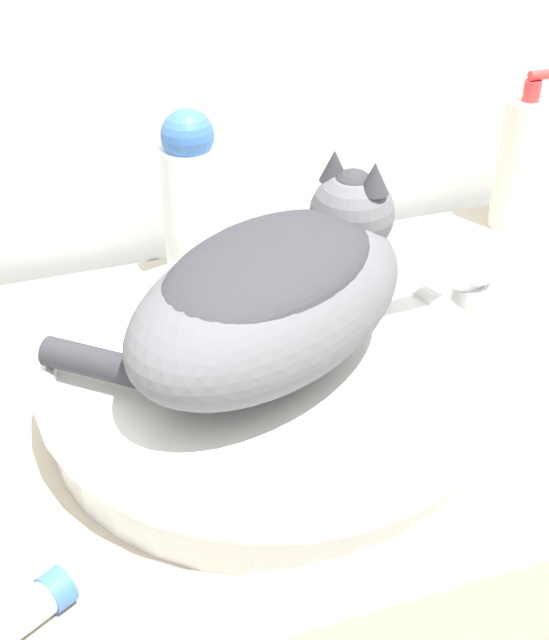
{
  "coord_description": "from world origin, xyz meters",
  "views": [
    {
      "loc": [
        -0.18,
        -0.38,
        1.42
      ],
      "look_at": [
        0.04,
        0.24,
        0.99
      ],
      "focal_mm": 50.0,
      "sensor_mm": 36.0,
      "label": 1
    }
  ],
  "objects": [
    {
      "name": "faucet",
      "position": [
        0.27,
        0.3,
        0.94
      ],
      "size": [
        0.15,
        0.07,
        0.14
      ],
      "rotation": [
        0.0,
        0.0,
        -2.9
      ],
      "color": "silver",
      "rests_on": "vanity_counter"
    },
    {
      "name": "cat",
      "position": [
        0.04,
        0.25,
        1.01
      ],
      "size": [
        0.38,
        0.32,
        0.16
      ],
      "rotation": [
        0.0,
        0.0,
        0.57
      ],
      "color": "#56565B",
      "rests_on": "sink_basin"
    },
    {
      "name": "lotion_bottle_white",
      "position": [
        0.03,
        0.51,
        0.98
      ],
      "size": [
        0.06,
        0.06,
        0.21
      ],
      "color": "silver",
      "rests_on": "vanity_counter"
    },
    {
      "name": "soap_pump_bottle",
      "position": [
        0.46,
        0.51,
        0.97
      ],
      "size": [
        0.06,
        0.06,
        0.21
      ],
      "color": "silver",
      "rests_on": "vanity_counter"
    },
    {
      "name": "sink_basin",
      "position": [
        0.04,
        0.25,
        0.91
      ],
      "size": [
        0.43,
        0.43,
        0.06
      ],
      "color": "silver",
      "rests_on": "vanity_counter"
    }
  ]
}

